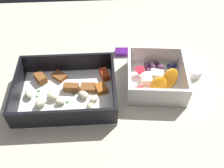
{
  "coord_description": "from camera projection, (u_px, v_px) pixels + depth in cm",
  "views": [
    {
      "loc": [
        -4.27,
        -36.91,
        45.95
      ],
      "look_at": [
        -2.16,
        0.05,
        4.0
      ],
      "focal_mm": 39.47,
      "sensor_mm": 36.0,
      "label": 1
    }
  ],
  "objects": [
    {
      "name": "pasta_container",
      "position": [
        67.0,
        91.0,
        0.55
      ],
      "size": [
        21.84,
        16.68,
        5.52
      ],
      "rotation": [
        0.0,
        0.0,
        -0.0
      ],
      "color": "white",
      "rests_on": "table_surface"
    },
    {
      "name": "table_surface",
      "position": [
        121.0,
        92.0,
        0.58
      ],
      "size": [
        80.0,
        80.0,
        2.0
      ],
      "primitive_type": "cube",
      "color": "beige",
      "rests_on": "ground"
    },
    {
      "name": "candy_bar",
      "position": [
        128.0,
        52.0,
        0.65
      ],
      "size": [
        7.11,
        2.76,
        1.2
      ],
      "primitive_type": "cube",
      "rotation": [
        0.0,
        0.0,
        -0.05
      ],
      "color": "#51197A",
      "rests_on": "table_surface"
    },
    {
      "name": "paper_cup_liner",
      "position": [
        195.0,
        72.0,
        0.6
      ],
      "size": [
        3.46,
        3.46,
        1.94
      ],
      "primitive_type": "cylinder",
      "color": "white",
      "rests_on": "table_surface"
    },
    {
      "name": "fruit_bowl",
      "position": [
        156.0,
        78.0,
        0.57
      ],
      "size": [
        14.48,
        15.08,
        5.61
      ],
      "rotation": [
        0.0,
        0.0,
        -0.1
      ],
      "color": "white",
      "rests_on": "table_surface"
    }
  ]
}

